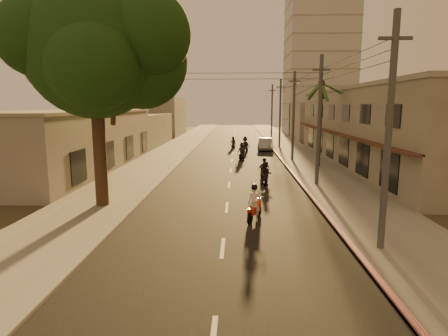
{
  "coord_description": "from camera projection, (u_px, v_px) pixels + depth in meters",
  "views": [
    {
      "loc": [
        0.56,
        -18.16,
        5.63
      ],
      "look_at": [
        -0.27,
        5.04,
        1.73
      ],
      "focal_mm": 30.0,
      "sensor_mm": 36.0,
      "label": 1
    }
  ],
  "objects": [
    {
      "name": "broadleaf_tree",
      "position": [
        102.0,
        51.0,
        19.8
      ],
      "size": [
        9.6,
        8.7,
        12.1
      ],
      "color": "black",
      "rests_on": "ground"
    },
    {
      "name": "filler_left_near",
      "position": [
        134.0,
        130.0,
        52.49
      ],
      "size": [
        8.0,
        14.0,
        4.4
      ],
      "primitive_type": "cube",
      "color": "gray",
      "rests_on": "ground"
    },
    {
      "name": "curb_stripe",
      "position": [
        288.0,
        168.0,
        33.44
      ],
      "size": [
        0.2,
        60.0,
        0.2
      ],
      "primitive_type": "cube",
      "color": "red",
      "rests_on": "ground"
    },
    {
      "name": "scooter_far_c",
      "position": [
        233.0,
        143.0,
        49.1
      ],
      "size": [
        0.93,
        1.65,
        1.63
      ],
      "rotation": [
        0.0,
        0.0,
        -0.18
      ],
      "color": "black",
      "rests_on": "ground"
    },
    {
      "name": "scooter_mid_a",
      "position": [
        266.0,
        175.0,
        26.55
      ],
      "size": [
        0.96,
        1.73,
        1.71
      ],
      "rotation": [
        0.0,
        0.0,
        -0.15
      ],
      "color": "black",
      "rests_on": "ground"
    },
    {
      "name": "sidewalk_right",
      "position": [
        305.0,
        160.0,
        38.29
      ],
      "size": [
        5.0,
        140.0,
        0.12
      ],
      "primitive_type": "cube",
      "color": "slate",
      "rests_on": "ground"
    },
    {
      "name": "parked_car",
      "position": [
        265.0,
        144.0,
        47.44
      ],
      "size": [
        2.88,
        5.08,
        1.53
      ],
      "primitive_type": "imported",
      "rotation": [
        0.0,
        0.0,
        -0.14
      ],
      "color": "gray",
      "rests_on": "ground"
    },
    {
      "name": "utility_poles",
      "position": [
        294.0,
        96.0,
        37.27
      ],
      "size": [
        1.2,
        48.26,
        9.0
      ],
      "color": "#38383A",
      "rests_on": "ground"
    },
    {
      "name": "palm_tree",
      "position": [
        321.0,
        88.0,
        33.16
      ],
      "size": [
        5.0,
        5.0,
        8.2
      ],
      "color": "black",
      "rests_on": "ground"
    },
    {
      "name": "ground",
      "position": [
        226.0,
        218.0,
        18.85
      ],
      "size": [
        160.0,
        160.0,
        0.0
      ],
      "primitive_type": "plane",
      "color": "#383023",
      "rests_on": "ground"
    },
    {
      "name": "scooter_far_a",
      "position": [
        242.0,
        152.0,
        38.75
      ],
      "size": [
        1.12,
        1.87,
        1.87
      ],
      "rotation": [
        0.0,
        0.0,
        -0.24
      ],
      "color": "black",
      "rests_on": "ground"
    },
    {
      "name": "scooter_mid_b",
      "position": [
        264.0,
        170.0,
        28.39
      ],
      "size": [
        1.1,
        1.72,
        1.71
      ],
      "rotation": [
        0.0,
        0.0,
        0.2
      ],
      "color": "black",
      "rests_on": "ground"
    },
    {
      "name": "left_building",
      "position": [
        71.0,
        140.0,
        32.71
      ],
      "size": [
        8.2,
        24.2,
        5.2
      ],
      "color": "gray",
      "rests_on": "ground"
    },
    {
      "name": "road",
      "position": [
        232.0,
        160.0,
        38.56
      ],
      "size": [
        10.0,
        140.0,
        0.02
      ],
      "primitive_type": "cube",
      "color": "black",
      "rests_on": "ground"
    },
    {
      "name": "shophouse_row",
      "position": [
        378.0,
        126.0,
        35.5
      ],
      "size": [
        8.8,
        34.2,
        7.3
      ],
      "color": "gray",
      "rests_on": "ground"
    },
    {
      "name": "scooter_far_b",
      "position": [
        245.0,
        145.0,
        44.77
      ],
      "size": [
        1.63,
        1.95,
        1.99
      ],
      "rotation": [
        0.0,
        0.0,
        -0.32
      ],
      "color": "black",
      "rests_on": "ground"
    },
    {
      "name": "filler_right",
      "position": [
        318.0,
        121.0,
        62.22
      ],
      "size": [
        8.0,
        14.0,
        6.0
      ],
      "primitive_type": "cube",
      "color": "gray",
      "rests_on": "ground"
    },
    {
      "name": "scooter_red",
      "position": [
        254.0,
        205.0,
        18.28
      ],
      "size": [
        1.04,
        1.81,
        1.88
      ],
      "rotation": [
        0.0,
        0.0,
        -0.38
      ],
      "color": "black",
      "rests_on": "ground"
    },
    {
      "name": "distant_tower",
      "position": [
        319.0,
        61.0,
        71.17
      ],
      "size": [
        12.1,
        12.1,
        28.0
      ],
      "color": "#B7B5B2",
      "rests_on": "ground"
    },
    {
      "name": "sidewalk_left",
      "position": [
        160.0,
        160.0,
        38.82
      ],
      "size": [
        5.0,
        140.0,
        0.12
      ],
      "primitive_type": "cube",
      "color": "slate",
      "rests_on": "ground"
    },
    {
      "name": "filler_left_far",
      "position": [
        160.0,
        117.0,
        70.02
      ],
      "size": [
        8.0,
        14.0,
        7.0
      ],
      "primitive_type": "cube",
      "color": "gray",
      "rests_on": "ground"
    }
  ]
}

